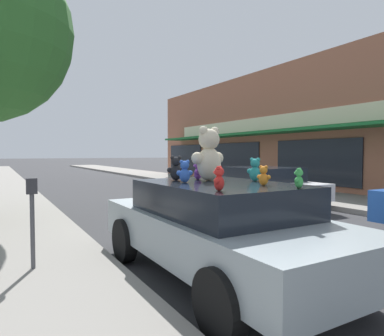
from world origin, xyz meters
name	(u,v)px	position (x,y,z in m)	size (l,w,h in m)	color
ground_plane	(310,244)	(0.00, 0.00, 0.00)	(260.00, 260.00, 0.00)	#333335
plush_art_car	(219,225)	(-2.56, -0.60, 0.75)	(2.07, 4.40, 1.36)	#8C999E
teddy_bear_giant	(209,155)	(-2.48, -0.19, 1.75)	(0.62, 0.40, 0.82)	beige
teddy_bear_teal	(255,170)	(-1.93, -0.63, 1.53)	(0.22, 0.26, 0.35)	teal
teddy_bear_green	(299,178)	(-2.17, -1.70, 1.47)	(0.18, 0.14, 0.24)	green
teddy_bear_blue	(185,172)	(-2.96, -0.31, 1.51)	(0.24, 0.19, 0.32)	blue
teddy_bear_black	(176,168)	(-2.88, 0.11, 1.54)	(0.29, 0.22, 0.38)	black
teddy_bear_purple	(198,171)	(-2.52, 0.06, 1.50)	(0.20, 0.21, 0.30)	purple
teddy_bear_red	(219,179)	(-3.16, -1.46, 1.49)	(0.19, 0.18, 0.28)	red
teddy_bear_orange	(264,176)	(-2.29, -1.22, 1.48)	(0.14, 0.20, 0.26)	orange
parked_car_far_center	(263,185)	(2.41, 4.05, 0.73)	(2.21, 4.04, 1.31)	silver
parking_meter	(32,211)	(-4.87, 0.64, 0.97)	(0.14, 0.10, 1.27)	#4C4C51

